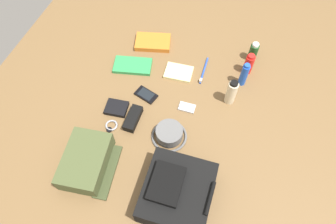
{
  "coord_description": "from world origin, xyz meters",
  "views": [
    {
      "loc": [
        0.72,
        0.24,
        1.31
      ],
      "look_at": [
        0.0,
        0.0,
        0.04
      ],
      "focal_mm": 31.76,
      "sensor_mm": 36.0,
      "label": 1
    }
  ],
  "objects_px": {
    "toothbrush": "(204,72)",
    "notepad": "(179,72)",
    "travel_guidebook": "(133,66)",
    "lotion_bottle": "(231,92)",
    "paperback_novel": "(153,42)",
    "wallet": "(117,108)",
    "sunscreen_spray": "(249,64)",
    "sunglasses_case": "(133,118)",
    "cell_phone": "(146,95)",
    "backpack": "(177,192)",
    "shampoo_bottle": "(253,52)",
    "media_player": "(187,107)",
    "toiletry_pouch": "(87,162)",
    "deodorant_spray": "(244,75)",
    "wristwatch": "(111,126)",
    "bucket_hat": "(169,134)"
  },
  "relations": [
    {
      "from": "toothbrush",
      "to": "sunglasses_case",
      "type": "xyz_separation_m",
      "value": [
        0.41,
        -0.26,
        0.01
      ]
    },
    {
      "from": "backpack",
      "to": "toothbrush",
      "type": "relative_size",
      "value": 1.66
    },
    {
      "from": "sunscreen_spray",
      "to": "notepad",
      "type": "bearing_deg",
      "value": -69.29
    },
    {
      "from": "wristwatch",
      "to": "notepad",
      "type": "xyz_separation_m",
      "value": [
        -0.43,
        0.22,
        0.0
      ]
    },
    {
      "from": "lotion_bottle",
      "to": "deodorant_spray",
      "type": "bearing_deg",
      "value": 163.66
    },
    {
      "from": "deodorant_spray",
      "to": "cell_phone",
      "type": "xyz_separation_m",
      "value": [
        0.24,
        -0.46,
        -0.07
      ]
    },
    {
      "from": "media_player",
      "to": "notepad",
      "type": "xyz_separation_m",
      "value": [
        -0.2,
        -0.11,
        0.0
      ]
    },
    {
      "from": "lotion_bottle",
      "to": "toothbrush",
      "type": "distance_m",
      "value": 0.23
    },
    {
      "from": "paperback_novel",
      "to": "media_player",
      "type": "height_order",
      "value": "paperback_novel"
    },
    {
      "from": "toiletry_pouch",
      "to": "bucket_hat",
      "type": "relative_size",
      "value": 1.68
    },
    {
      "from": "cell_phone",
      "to": "media_player",
      "type": "bearing_deg",
      "value": 88.43
    },
    {
      "from": "travel_guidebook",
      "to": "wallet",
      "type": "distance_m",
      "value": 0.29
    },
    {
      "from": "sunscreen_spray",
      "to": "sunglasses_case",
      "type": "bearing_deg",
      "value": -44.29
    },
    {
      "from": "shampoo_bottle",
      "to": "lotion_bottle",
      "type": "distance_m",
      "value": 0.33
    },
    {
      "from": "backpack",
      "to": "notepad",
      "type": "distance_m",
      "value": 0.69
    },
    {
      "from": "shampoo_bottle",
      "to": "sunscreen_spray",
      "type": "xyz_separation_m",
      "value": [
        0.1,
        -0.01,
        0.01
      ]
    },
    {
      "from": "backpack",
      "to": "sunscreen_spray",
      "type": "relative_size",
      "value": 2.4
    },
    {
      "from": "bucket_hat",
      "to": "wristwatch",
      "type": "bearing_deg",
      "value": -82.47
    },
    {
      "from": "deodorant_spray",
      "to": "travel_guidebook",
      "type": "bearing_deg",
      "value": -82.26
    },
    {
      "from": "shampoo_bottle",
      "to": "cell_phone",
      "type": "height_order",
      "value": "shampoo_bottle"
    },
    {
      "from": "cell_phone",
      "to": "sunglasses_case",
      "type": "height_order",
      "value": "sunglasses_case"
    },
    {
      "from": "cell_phone",
      "to": "travel_guidebook",
      "type": "bearing_deg",
      "value": -138.66
    },
    {
      "from": "media_player",
      "to": "wristwatch",
      "type": "height_order",
      "value": "same"
    },
    {
      "from": "cell_phone",
      "to": "backpack",
      "type": "bearing_deg",
      "value": 34.52
    },
    {
      "from": "bucket_hat",
      "to": "wristwatch",
      "type": "relative_size",
      "value": 2.46
    },
    {
      "from": "backpack",
      "to": "toothbrush",
      "type": "height_order",
      "value": "backpack"
    },
    {
      "from": "cell_phone",
      "to": "wristwatch",
      "type": "height_order",
      "value": "cell_phone"
    },
    {
      "from": "sunscreen_spray",
      "to": "sunglasses_case",
      "type": "distance_m",
      "value": 0.69
    },
    {
      "from": "toothbrush",
      "to": "notepad",
      "type": "distance_m",
      "value": 0.14
    },
    {
      "from": "toothbrush",
      "to": "sunglasses_case",
      "type": "relative_size",
      "value": 1.35
    },
    {
      "from": "deodorant_spray",
      "to": "wallet",
      "type": "relative_size",
      "value": 1.38
    },
    {
      "from": "deodorant_spray",
      "to": "wristwatch",
      "type": "distance_m",
      "value": 0.74
    },
    {
      "from": "shampoo_bottle",
      "to": "travel_guidebook",
      "type": "xyz_separation_m",
      "value": [
        0.27,
        -0.62,
        -0.05
      ]
    },
    {
      "from": "shampoo_bottle",
      "to": "sunglasses_case",
      "type": "relative_size",
      "value": 0.84
    },
    {
      "from": "bucket_hat",
      "to": "travel_guidebook",
      "type": "height_order",
      "value": "bucket_hat"
    },
    {
      "from": "deodorant_spray",
      "to": "bucket_hat",
      "type": "bearing_deg",
      "value": -31.95
    },
    {
      "from": "paperback_novel",
      "to": "travel_guidebook",
      "type": "relative_size",
      "value": 1.0
    },
    {
      "from": "paperback_novel",
      "to": "wallet",
      "type": "height_order",
      "value": "paperback_novel"
    },
    {
      "from": "travel_guidebook",
      "to": "cell_phone",
      "type": "distance_m",
      "value": 0.21
    },
    {
      "from": "backpack",
      "to": "notepad",
      "type": "relative_size",
      "value": 2.08
    },
    {
      "from": "toiletry_pouch",
      "to": "media_player",
      "type": "relative_size",
      "value": 3.45
    },
    {
      "from": "shampoo_bottle",
      "to": "wallet",
      "type": "bearing_deg",
      "value": -46.71
    },
    {
      "from": "notepad",
      "to": "sunglasses_case",
      "type": "height_order",
      "value": "sunglasses_case"
    },
    {
      "from": "sunscreen_spray",
      "to": "cell_phone",
      "type": "relative_size",
      "value": 1.01
    },
    {
      "from": "bucket_hat",
      "to": "sunglasses_case",
      "type": "distance_m",
      "value": 0.2
    },
    {
      "from": "wristwatch",
      "to": "wallet",
      "type": "relative_size",
      "value": 0.65
    },
    {
      "from": "lotion_bottle",
      "to": "wallet",
      "type": "relative_size",
      "value": 1.42
    },
    {
      "from": "backpack",
      "to": "shampoo_bottle",
      "type": "distance_m",
      "value": 0.91
    },
    {
      "from": "sunscreen_spray",
      "to": "toothbrush",
      "type": "bearing_deg",
      "value": -69.52
    },
    {
      "from": "travel_guidebook",
      "to": "lotion_bottle",
      "type": "bearing_deg",
      "value": 84.83
    }
  ]
}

